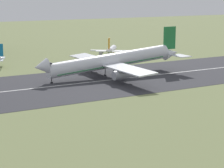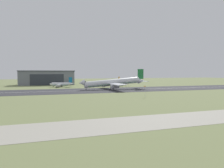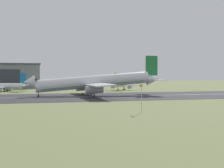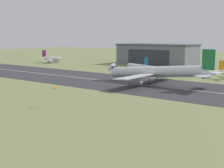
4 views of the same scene
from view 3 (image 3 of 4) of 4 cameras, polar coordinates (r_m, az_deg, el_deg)
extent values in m
plane|color=#7A8451|center=(59.27, 10.05, -6.27)|extent=(744.58, 744.58, 0.00)
cube|color=#333338|center=(118.71, -2.97, -2.28)|extent=(504.58, 45.59, 0.06)
cube|color=silver|center=(118.71, -2.97, -2.27)|extent=(454.12, 0.70, 0.01)
cylinder|color=silver|center=(123.10, -3.37, 0.44)|extent=(45.18, 4.97, 8.26)
cone|color=silver|center=(120.58, -14.91, 0.37)|extent=(4.70, 4.82, 5.12)
cone|color=silver|center=(130.57, 7.59, 0.88)|extent=(6.09, 4.34, 4.75)
cube|color=black|center=(120.59, -13.79, 0.83)|extent=(1.15, 4.08, 0.52)
cube|color=#1E7238|center=(123.14, -3.37, -0.17)|extent=(40.34, 4.71, 3.32)
cube|color=silver|center=(136.13, -4.88, 0.20)|extent=(6.69, 22.07, 0.91)
cylinder|color=#A8A8B2|center=(134.22, -5.30, -0.56)|extent=(6.46, 3.00, 3.45)
cube|color=silver|center=(109.81, -2.42, -0.13)|extent=(6.69, 22.07, 0.91)
cylinder|color=#A8A8B2|center=(111.33, -3.28, -1.01)|extent=(6.46, 3.00, 3.45)
cube|color=#1E7238|center=(130.29, 7.24, 3.35)|extent=(5.22, 0.30, 8.16)
cube|color=silver|center=(136.03, 6.42, 0.85)|extent=(4.60, 7.36, 0.24)
cube|color=silver|center=(124.80, 8.46, 0.78)|extent=(4.60, 7.36, 0.24)
cylinder|color=black|center=(120.78, -13.30, -1.51)|extent=(0.24, 0.24, 3.19)
cylinder|color=black|center=(120.86, -13.30, -2.17)|extent=(0.84, 0.84, 0.44)
cylinder|color=black|center=(125.99, -3.81, -1.35)|extent=(0.24, 0.24, 3.19)
cylinder|color=black|center=(126.07, -3.81, -1.97)|extent=(0.84, 0.84, 0.44)
cylinder|color=black|center=(120.35, -3.28, -1.49)|extent=(0.24, 0.24, 3.19)
cylinder|color=black|center=(120.43, -3.28, -2.14)|extent=(0.84, 0.84, 0.44)
cylinder|color=silver|center=(162.50, -18.93, -0.36)|extent=(15.94, 8.33, 2.86)
cone|color=silver|center=(158.71, -15.75, -0.19)|extent=(4.12, 3.62, 2.57)
cube|color=#146B9E|center=(162.53, -18.93, -0.64)|extent=(14.40, 7.63, 0.20)
cube|color=silver|center=(168.22, -18.17, -0.46)|extent=(5.78, 9.69, 0.40)
cylinder|color=#A8A8B2|center=(167.79, -18.43, -0.85)|extent=(4.10, 2.97, 1.77)
cube|color=#146B9E|center=(158.83, -15.93, 1.01)|extent=(3.00, 1.36, 4.85)
cube|color=silver|center=(162.12, -15.32, -0.18)|extent=(4.09, 5.05, 0.24)
cube|color=silver|center=(155.40, -16.27, -0.27)|extent=(4.09, 5.05, 0.24)
cylinder|color=black|center=(164.07, -18.62, -1.07)|extent=(0.24, 0.24, 1.31)
cylinder|color=black|center=(164.09, -18.62, -1.22)|extent=(0.84, 0.84, 0.44)
cylinder|color=black|center=(160.95, -19.12, -1.12)|extent=(0.24, 0.24, 1.31)
cylinder|color=black|center=(160.97, -19.12, -1.28)|extent=(0.84, 0.84, 0.44)
cylinder|color=white|center=(168.49, 1.64, -0.03)|extent=(10.62, 12.67, 2.75)
cone|color=white|center=(176.15, 2.58, 0.05)|extent=(3.69, 3.64, 2.75)
cone|color=white|center=(160.48, 0.56, 0.07)|extent=(3.97, 4.13, 2.48)
cube|color=black|center=(174.86, 2.43, 0.21)|extent=(2.52, 2.30, 0.44)
cube|color=orange|center=(168.51, 1.64, -0.28)|extent=(9.67, 11.49, 0.20)
cube|color=white|center=(166.90, 3.45, -0.21)|extent=(8.03, 6.93, 0.40)
cylinder|color=#A8A8B2|center=(167.60, 3.28, -0.58)|extent=(3.53, 3.88, 1.71)
cube|color=white|center=(170.79, -0.06, -0.16)|extent=(8.03, 6.93, 0.40)
cylinder|color=#A8A8B2|center=(171.01, 0.20, -0.53)|extent=(3.53, 3.88, 1.71)
cube|color=orange|center=(160.88, 0.62, 1.22)|extent=(2.04, 2.54, 4.68)
cube|color=white|center=(159.31, 1.73, 0.03)|extent=(4.93, 4.64, 0.24)
cube|color=white|center=(161.89, -0.57, 0.05)|extent=(4.93, 4.64, 0.24)
cylinder|color=black|center=(173.94, 2.30, -0.74)|extent=(0.24, 0.24, 1.89)
cylinder|color=black|center=(173.97, 2.30, -0.98)|extent=(0.84, 0.84, 0.44)
cylinder|color=black|center=(167.79, 2.14, -0.83)|extent=(0.24, 0.24, 1.89)
cylinder|color=black|center=(167.82, 2.14, -1.07)|extent=(0.84, 0.84, 0.44)
cylinder|color=black|center=(168.95, 1.09, -0.81)|extent=(0.24, 0.24, 1.89)
cylinder|color=black|center=(168.99, 1.09, -1.05)|extent=(0.84, 0.84, 0.44)
cylinder|color=#B7B7BC|center=(67.25, 5.41, -2.70)|extent=(0.14, 0.14, 6.11)
cone|color=orange|center=(68.49, 5.12, -0.27)|extent=(0.88, 2.61, 0.60)
camera|label=1|loc=(50.49, -113.69, 22.53)|focal=70.00mm
camera|label=2|loc=(52.49, -158.08, 4.19)|focal=35.00mm
camera|label=4|loc=(94.82, 75.03, 8.46)|focal=50.00mm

